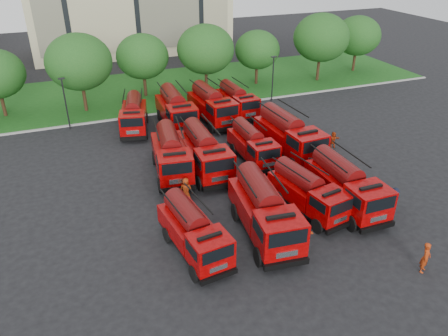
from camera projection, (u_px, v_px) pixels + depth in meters
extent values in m
plane|color=black|center=(231.00, 196.00, 31.82)|extent=(140.00, 140.00, 0.00)
cube|color=#134412|center=(151.00, 90.00, 53.10)|extent=(70.00, 16.00, 0.12)
cube|color=gray|center=(168.00, 112.00, 46.46)|extent=(70.00, 0.30, 0.14)
cylinder|color=#382314|center=(4.00, 106.00, 44.98)|extent=(0.36, 0.36, 2.38)
cylinder|color=#382314|center=(85.00, 99.00, 46.21)|extent=(0.36, 0.36, 2.80)
ellipsoid|color=#124115|center=(79.00, 62.00, 44.33)|extent=(6.72, 6.72, 5.71)
cylinder|color=#382314|center=(145.00, 86.00, 50.58)|extent=(0.36, 0.36, 2.45)
ellipsoid|color=#124115|center=(142.00, 56.00, 48.94)|extent=(5.88, 5.88, 5.00)
cylinder|color=#382314|center=(206.00, 82.00, 51.53)|extent=(0.36, 0.36, 2.73)
ellipsoid|color=#124115|center=(206.00, 49.00, 49.69)|extent=(6.55, 6.55, 5.57)
cylinder|color=#382314|center=(256.00, 76.00, 54.70)|extent=(0.36, 0.36, 2.27)
ellipsoid|color=#124115|center=(257.00, 50.00, 53.17)|extent=(5.46, 5.46, 4.64)
cylinder|color=#382314|center=(318.00, 70.00, 55.89)|extent=(0.36, 0.36, 2.87)
ellipsoid|color=#124115|center=(321.00, 38.00, 53.96)|extent=(6.89, 6.89, 5.85)
cylinder|color=#382314|center=(354.00, 62.00, 59.85)|extent=(0.36, 0.36, 2.52)
ellipsoid|color=#124115|center=(358.00, 36.00, 58.16)|extent=(6.05, 6.05, 5.14)
cylinder|color=black|center=(66.00, 105.00, 41.52)|extent=(0.14, 0.14, 5.00)
cube|color=black|center=(61.00, 78.00, 40.31)|extent=(0.60, 0.25, 0.12)
cylinder|color=black|center=(273.00, 80.00, 48.57)|extent=(0.14, 0.14, 5.00)
cube|color=black|center=(274.00, 57.00, 47.36)|extent=(0.60, 0.25, 0.12)
cube|color=black|center=(194.00, 243.00, 26.05)|extent=(2.83, 6.50, 0.27)
cube|color=black|center=(219.00, 276.00, 23.61)|extent=(2.26, 0.50, 0.31)
cube|color=#9A0405|center=(210.00, 250.00, 23.90)|extent=(2.43, 2.24, 1.75)
cube|color=black|center=(218.00, 255.00, 22.93)|extent=(1.88, 0.28, 0.76)
cube|color=#9A0405|center=(187.00, 225.00, 26.47)|extent=(2.70, 4.38, 1.17)
cylinder|color=#4D0808|center=(186.00, 212.00, 26.02)|extent=(1.81, 3.91, 1.35)
cylinder|color=black|center=(195.00, 274.00, 23.85)|extent=(0.44, 1.02, 0.99)
cylinder|color=black|center=(228.00, 262.00, 24.72)|extent=(0.44, 1.02, 0.99)
cylinder|color=black|center=(168.00, 235.00, 26.91)|extent=(0.44, 1.02, 0.99)
cylinder|color=black|center=(198.00, 226.00, 27.78)|extent=(0.44, 1.02, 0.99)
cube|color=black|center=(263.00, 224.00, 27.54)|extent=(3.25, 7.70, 0.32)
cube|color=black|center=(286.00, 264.00, 24.34)|extent=(2.68, 0.56, 0.37)
cube|color=#9A0405|center=(280.00, 233.00, 24.79)|extent=(2.86, 2.62, 2.08)
cube|color=black|center=(288.00, 239.00, 23.54)|extent=(2.24, 0.30, 0.91)
cube|color=#9A0405|center=(258.00, 203.00, 28.13)|extent=(3.14, 5.17, 1.39)
cylinder|color=#4D0808|center=(259.00, 188.00, 27.59)|extent=(2.08, 4.64, 1.60)
cylinder|color=black|center=(259.00, 257.00, 24.95)|extent=(0.50, 1.21, 1.18)
cylinder|color=black|center=(299.00, 250.00, 25.51)|extent=(0.50, 1.21, 1.18)
cylinder|color=black|center=(236.00, 212.00, 28.94)|extent=(0.50, 1.21, 1.18)
cylinder|color=black|center=(271.00, 207.00, 29.50)|extent=(0.50, 1.21, 1.18)
cube|color=black|center=(306.00, 203.00, 29.92)|extent=(3.12, 6.57, 0.27)
cube|color=black|center=(339.00, 227.00, 27.53)|extent=(2.26, 0.61, 0.32)
cube|color=#9A0405|center=(330.00, 206.00, 27.81)|extent=(2.51, 2.33, 1.76)
cube|color=black|center=(342.00, 208.00, 26.86)|extent=(1.87, 0.37, 0.77)
cube|color=#9A0405|center=(298.00, 188.00, 30.32)|extent=(2.88, 4.46, 1.17)
cylinder|color=#4D0808|center=(299.00, 176.00, 29.87)|extent=(1.98, 3.96, 1.35)
cylinder|color=black|center=(318.00, 226.00, 27.73)|extent=(0.48, 1.03, 0.99)
cylinder|color=black|center=(342.00, 216.00, 28.67)|extent=(0.48, 1.03, 0.99)
cylinder|color=black|center=(280.00, 198.00, 30.71)|extent=(0.48, 1.03, 0.99)
cylinder|color=black|center=(302.00, 190.00, 31.66)|extent=(0.48, 1.03, 0.99)
cube|color=black|center=(344.00, 198.00, 30.39)|extent=(2.40, 7.16, 0.31)
cube|color=black|center=(377.00, 227.00, 27.43)|extent=(2.55, 0.27, 0.36)
cube|color=#9A0405|center=(368.00, 202.00, 27.83)|extent=(2.52, 2.26, 1.99)
cube|color=black|center=(381.00, 205.00, 26.67)|extent=(2.14, 0.07, 0.87)
cube|color=#9A0405|center=(336.00, 180.00, 30.92)|extent=(2.54, 4.71, 1.33)
cylinder|color=#4D0808|center=(338.00, 166.00, 30.41)|extent=(1.56, 4.30, 1.53)
cylinder|color=black|center=(352.00, 223.00, 27.89)|extent=(0.37, 1.13, 1.12)
cylinder|color=black|center=(382.00, 216.00, 28.62)|extent=(0.37, 1.13, 1.12)
cylinder|color=black|center=(315.00, 189.00, 31.58)|extent=(0.37, 1.13, 1.12)
cylinder|color=black|center=(342.00, 183.00, 32.31)|extent=(0.37, 1.13, 1.12)
cube|color=black|center=(172.00, 166.00, 34.57)|extent=(3.33, 7.43, 0.31)
cube|color=black|center=(178.00, 189.00, 31.48)|extent=(2.57, 0.61, 0.36)
cube|color=#9A0405|center=(175.00, 167.00, 31.91)|extent=(2.80, 2.58, 2.00)
cube|color=black|center=(177.00, 169.00, 30.71)|extent=(2.14, 0.35, 0.87)
cube|color=#9A0405|center=(169.00, 150.00, 35.14)|extent=(3.14, 5.02, 1.33)
cylinder|color=#4D0808|center=(169.00, 138.00, 34.63)|extent=(2.12, 4.48, 1.54)
cylinder|color=black|center=(161.00, 185.00, 32.10)|extent=(0.51, 1.17, 1.13)
cylinder|color=black|center=(192.00, 181.00, 32.58)|extent=(0.51, 1.17, 1.13)
cylinder|color=black|center=(155.00, 158.00, 35.96)|extent=(0.51, 1.17, 1.13)
cylinder|color=black|center=(183.00, 155.00, 36.43)|extent=(0.51, 1.17, 1.13)
cube|color=black|center=(204.00, 164.00, 34.83)|extent=(2.58, 7.39, 0.31)
cube|color=black|center=(220.00, 186.00, 31.78)|extent=(2.62, 0.32, 0.37)
cube|color=#9A0405|center=(215.00, 164.00, 32.19)|extent=(2.62, 2.36, 2.04)
cube|color=black|center=(220.00, 166.00, 31.00)|extent=(2.20, 0.10, 0.89)
cube|color=#9A0405|center=(200.00, 148.00, 35.39)|extent=(2.68, 4.88, 1.36)
cylinder|color=#4D0808|center=(200.00, 136.00, 34.86)|extent=(1.67, 4.44, 1.57)
cylinder|color=black|center=(200.00, 183.00, 32.27)|extent=(0.39, 1.16, 1.15)
cylinder|color=black|center=(231.00, 178.00, 33.00)|extent=(0.39, 1.16, 1.15)
cylinder|color=black|center=(184.00, 157.00, 36.08)|extent=(0.39, 1.16, 1.15)
cylinder|color=black|center=(211.00, 153.00, 36.81)|extent=(0.39, 1.16, 1.15)
cube|color=black|center=(252.00, 154.00, 36.62)|extent=(2.04, 6.17, 0.26)
cube|color=black|center=(269.00, 171.00, 34.08)|extent=(2.20, 0.22, 0.31)
cube|color=#9A0405|center=(264.00, 154.00, 34.41)|extent=(2.16, 1.94, 1.72)
cube|color=black|center=(269.00, 154.00, 33.42)|extent=(1.85, 0.05, 0.75)
cube|color=#9A0405|center=(248.00, 142.00, 37.07)|extent=(2.16, 4.05, 1.14)
cylinder|color=#4D0808|center=(248.00, 132.00, 36.63)|extent=(1.33, 3.70, 1.32)
cylinder|color=black|center=(252.00, 169.00, 34.46)|extent=(0.31, 0.97, 0.97)
cylinder|color=black|center=(275.00, 164.00, 35.11)|extent=(0.31, 0.97, 0.97)
cylinder|color=black|center=(234.00, 149.00, 37.63)|extent=(0.31, 0.97, 0.97)
cylinder|color=black|center=(255.00, 145.00, 38.28)|extent=(0.31, 0.97, 0.97)
cube|color=black|center=(288.00, 147.00, 37.50)|extent=(2.99, 7.86, 0.33)
cube|color=black|center=(314.00, 167.00, 34.39)|extent=(2.77, 0.44, 0.39)
cube|color=#9A0405|center=(307.00, 146.00, 34.79)|extent=(2.84, 2.58, 2.15)
cube|color=black|center=(316.00, 146.00, 33.57)|extent=(2.32, 0.19, 0.94)
cube|color=#9A0405|center=(281.00, 132.00, 38.05)|extent=(3.00, 5.23, 1.44)
cylinder|color=#4D0808|center=(282.00, 119.00, 37.49)|extent=(1.92, 4.73, 1.66)
cylinder|color=black|center=(293.00, 165.00, 34.79)|extent=(0.46, 1.24, 1.21)
cylinder|color=black|center=(320.00, 159.00, 35.73)|extent=(0.46, 1.24, 1.21)
cylinder|color=black|center=(263.00, 142.00, 38.68)|extent=(0.46, 1.24, 1.21)
cylinder|color=black|center=(288.00, 137.00, 39.61)|extent=(0.46, 1.24, 1.21)
cube|color=black|center=(135.00, 124.00, 42.24)|extent=(3.59, 6.88, 0.28)
cube|color=black|center=(133.00, 138.00, 39.37)|extent=(2.34, 0.76, 0.33)
cube|color=#9A0405|center=(133.00, 123.00, 39.78)|extent=(2.71, 2.53, 1.83)
cube|color=black|center=(132.00, 123.00, 38.67)|extent=(1.93, 0.49, 0.80)
cube|color=#9A0405|center=(134.00, 113.00, 42.78)|extent=(3.22, 4.72, 1.22)
cylinder|color=#4D0808|center=(133.00, 103.00, 42.31)|extent=(2.26, 4.15, 1.41)
cylinder|color=black|center=(122.00, 136.00, 40.03)|extent=(0.55, 1.08, 1.03)
cylinder|color=black|center=(146.00, 134.00, 40.30)|extent=(0.55, 1.08, 1.03)
cylinder|color=black|center=(124.00, 119.00, 43.62)|extent=(0.55, 1.08, 1.03)
cylinder|color=black|center=(146.00, 118.00, 43.89)|extent=(0.55, 1.08, 1.03)
cube|color=black|center=(176.00, 120.00, 42.96)|extent=(2.70, 7.54, 0.32)
cube|color=black|center=(186.00, 135.00, 39.84)|extent=(2.67, 0.36, 0.37)
cube|color=#9A0405|center=(182.00, 117.00, 40.27)|extent=(2.69, 2.43, 2.08)
cube|color=black|center=(185.00, 117.00, 39.05)|extent=(2.24, 0.13, 0.91)
cube|color=#9A0405|center=(173.00, 108.00, 43.53)|extent=(2.78, 4.99, 1.39)
cylinder|color=#4D0808|center=(172.00, 97.00, 42.99)|extent=(1.75, 4.53, 1.60)
cylinder|color=black|center=(171.00, 133.00, 40.35)|extent=(0.41, 1.18, 1.17)
cylinder|color=black|center=(196.00, 130.00, 41.07)|extent=(0.41, 1.18, 1.17)
cylinder|color=black|center=(160.00, 115.00, 44.24)|extent=(0.41, 1.18, 1.17)
cylinder|color=black|center=(183.00, 113.00, 44.96)|extent=(0.41, 1.18, 1.17)
cube|color=black|center=(212.00, 115.00, 44.10)|extent=(2.89, 7.48, 0.31)
cube|color=black|center=(228.00, 129.00, 41.16)|extent=(2.63, 0.43, 0.37)
cube|color=#9A0405|center=(222.00, 112.00, 41.53)|extent=(2.71, 2.47, 2.04)
cube|color=black|center=(228.00, 112.00, 40.37)|extent=(2.20, 0.20, 0.89)
cube|color=#9A0405|center=(207.00, 104.00, 44.62)|extent=(2.88, 4.98, 1.36)
cylinder|color=#4D0808|center=(207.00, 93.00, 44.09)|extent=(1.86, 4.50, 1.57)
cylinder|color=black|center=(212.00, 128.00, 41.53)|extent=(0.44, 1.17, 1.15)
cylinder|color=black|center=(234.00, 123.00, 42.43)|extent=(0.44, 1.17, 1.15)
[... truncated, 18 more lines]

